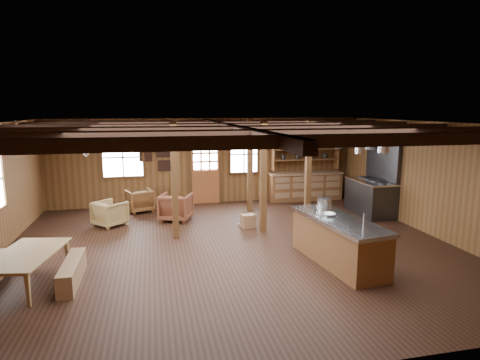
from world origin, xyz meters
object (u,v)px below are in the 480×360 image
(kitchen_island, at_px, (338,240))
(armchair_b, at_px, (176,207))
(armchair_c, at_px, (110,213))
(dining_table, at_px, (29,270))
(armchair_a, at_px, (140,201))
(commercial_range, at_px, (373,192))

(kitchen_island, distance_m, armchair_b, 4.95)
(kitchen_island, xyz_separation_m, armchair_b, (-3.01, 3.93, -0.10))
(kitchen_island, height_order, armchair_c, kitchen_island)
(dining_table, bearing_deg, armchair_c, -5.39)
(armchair_a, distance_m, armchair_b, 1.58)
(commercial_range, relative_size, armchair_c, 2.90)
(armchair_b, bearing_deg, kitchen_island, 148.90)
(armchair_c, bearing_deg, armchair_b, -127.62)
(armchair_a, bearing_deg, kitchen_island, 109.17)
(armchair_a, xyz_separation_m, armchair_c, (-0.75, -1.36, -0.01))
(armchair_a, relative_size, armchair_b, 0.90)
(kitchen_island, xyz_separation_m, dining_table, (-5.81, 0.17, -0.17))
(dining_table, xyz_separation_m, armchair_a, (1.79, 4.96, 0.04))
(commercial_range, xyz_separation_m, armchair_c, (-7.50, 0.43, -0.34))
(armchair_b, bearing_deg, armchair_c, 26.30)
(commercial_range, bearing_deg, kitchen_island, -129.25)
(kitchen_island, xyz_separation_m, armchair_c, (-4.77, 3.77, -0.14))
(dining_table, bearing_deg, commercial_range, -58.95)
(dining_table, height_order, armchair_c, armchair_c)
(kitchen_island, distance_m, armchair_c, 6.09)
(kitchen_island, height_order, dining_table, kitchen_island)
(kitchen_island, distance_m, armchair_a, 6.53)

